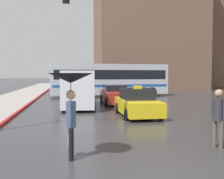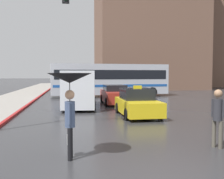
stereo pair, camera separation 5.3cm
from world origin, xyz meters
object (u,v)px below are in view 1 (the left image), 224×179
(ambulance_van, at_px, (80,87))
(traffic_light, at_px, (13,22))
(taxi, at_px, (137,103))
(pedestrian_man, at_px, (218,113))
(city_bus, at_px, (110,79))
(pedestrian_with_umbrella, at_px, (71,87))
(sedan_red, at_px, (115,95))

(ambulance_van, relative_size, traffic_light, 0.93)
(taxi, height_order, pedestrian_man, pedestrian_man)
(city_bus, distance_m, pedestrian_with_umbrella, 19.97)
(sedan_red, height_order, pedestrian_with_umbrella, pedestrian_with_umbrella)
(city_bus, distance_m, pedestrian_man, 19.20)
(taxi, relative_size, traffic_light, 0.66)
(taxi, distance_m, pedestrian_man, 6.54)
(city_bus, relative_size, pedestrian_man, 6.65)
(sedan_red, bearing_deg, traffic_light, 58.90)
(ambulance_van, relative_size, city_bus, 0.48)
(taxi, distance_m, sedan_red, 6.09)
(ambulance_van, height_order, pedestrian_with_umbrella, ambulance_van)
(pedestrian_with_umbrella, bearing_deg, pedestrian_man, -79.93)
(taxi, xyz_separation_m, traffic_light, (-5.78, -3.20, 3.59))
(sedan_red, relative_size, city_bus, 0.39)
(city_bus, bearing_deg, pedestrian_man, -3.48)
(sedan_red, xyz_separation_m, ambulance_van, (-2.77, -1.90, 0.70))
(pedestrian_man, bearing_deg, sedan_red, 154.91)
(city_bus, bearing_deg, ambulance_van, -26.33)
(pedestrian_with_umbrella, relative_size, traffic_light, 0.37)
(ambulance_van, distance_m, pedestrian_man, 11.32)
(ambulance_van, relative_size, pedestrian_with_umbrella, 2.49)
(ambulance_van, distance_m, city_bus, 9.18)
(taxi, xyz_separation_m, sedan_red, (-0.18, 6.08, -0.00))
(sedan_red, relative_size, pedestrian_man, 2.58)
(ambulance_van, bearing_deg, pedestrian_man, 114.87)
(taxi, height_order, city_bus, city_bus)
(taxi, xyz_separation_m, city_bus, (0.42, 12.70, 1.15))
(ambulance_van, xyz_separation_m, pedestrian_with_umbrella, (-0.67, -11.03, 0.55))
(pedestrian_with_umbrella, distance_m, traffic_light, 4.84)
(taxi, height_order, ambulance_van, ambulance_van)
(taxi, xyz_separation_m, pedestrian_man, (0.84, -6.48, 0.39))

